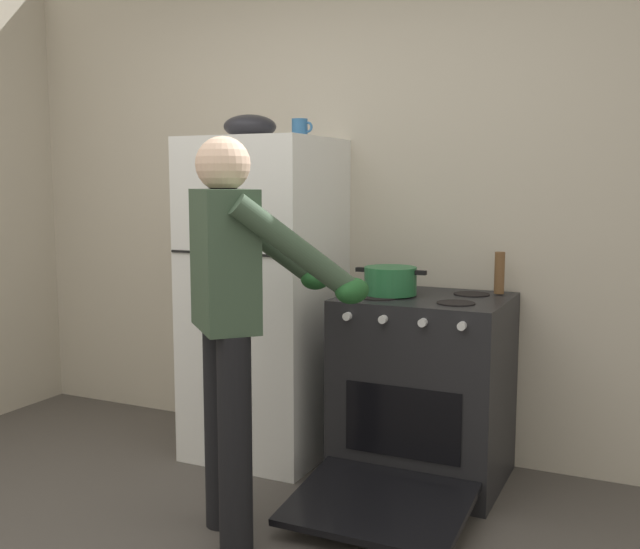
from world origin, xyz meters
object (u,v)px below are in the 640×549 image
(coffee_mug, at_px, (300,128))
(person_cook, at_px, (236,302))
(red_pot, at_px, (390,281))
(stove_range, at_px, (423,391))
(refrigerator, at_px, (265,298))
(pepper_mill, at_px, (499,273))
(mixing_bowl, at_px, (250,127))

(coffee_mug, bearing_deg, person_cook, -78.34)
(red_pot, bearing_deg, stove_range, 11.40)
(refrigerator, bearing_deg, person_cook, -67.17)
(refrigerator, bearing_deg, pepper_mill, 9.72)
(refrigerator, distance_m, coffee_mug, 0.89)
(coffee_mug, bearing_deg, red_pot, -10.75)
(refrigerator, distance_m, person_cook, 0.99)
(refrigerator, height_order, red_pot, refrigerator)
(stove_range, distance_m, pepper_mill, 0.67)
(refrigerator, height_order, stove_range, refrigerator)
(coffee_mug, bearing_deg, refrigerator, -164.60)
(red_pot, bearing_deg, coffee_mug, 169.25)
(mixing_bowl, bearing_deg, refrigerator, -0.22)
(stove_range, relative_size, mixing_bowl, 4.48)
(pepper_mill, bearing_deg, refrigerator, -170.28)
(pepper_mill, bearing_deg, red_pot, -151.48)
(refrigerator, xyz_separation_m, mixing_bowl, (-0.08, 0.00, 0.88))
(person_cook, bearing_deg, refrigerator, 112.83)
(stove_range, xyz_separation_m, mixing_bowl, (-0.95, 0.02, 1.27))
(person_cook, height_order, mixing_bowl, mixing_bowl)
(pepper_mill, height_order, mixing_bowl, mixing_bowl)
(red_pot, xyz_separation_m, pepper_mill, (0.46, 0.25, 0.03))
(red_pot, distance_m, mixing_bowl, 1.09)
(red_pot, relative_size, pepper_mill, 1.74)
(stove_range, xyz_separation_m, red_pot, (-0.16, -0.03, 0.53))
(pepper_mill, bearing_deg, mixing_bowl, -170.90)
(refrigerator, xyz_separation_m, red_pot, (0.71, -0.05, 0.14))
(person_cook, xyz_separation_m, coffee_mug, (-0.20, 0.95, 0.73))
(refrigerator, distance_m, stove_range, 0.95)
(refrigerator, xyz_separation_m, person_cook, (0.38, -0.90, 0.14))
(coffee_mug, xyz_separation_m, mixing_bowl, (-0.26, -0.05, 0.01))
(pepper_mill, distance_m, mixing_bowl, 1.45)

